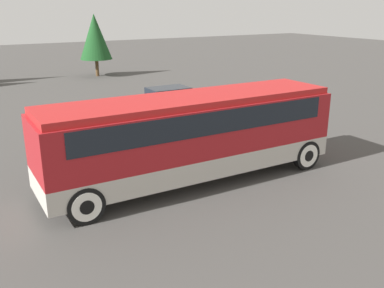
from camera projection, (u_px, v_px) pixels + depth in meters
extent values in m
plane|color=#423F3D|center=(192.00, 181.00, 14.75)|extent=(120.00, 120.00, 0.00)
cube|color=#B7B2A8|center=(192.00, 159.00, 14.50)|extent=(10.14, 2.45, 0.69)
cube|color=maroon|center=(192.00, 126.00, 14.14)|extent=(10.14, 2.45, 1.60)
cube|color=black|center=(192.00, 115.00, 14.02)|extent=(8.93, 2.49, 0.72)
cube|color=#B21E1E|center=(192.00, 99.00, 13.86)|extent=(9.94, 2.26, 0.22)
cube|color=maroon|center=(301.00, 115.00, 16.57)|extent=(0.36, 2.36, 1.83)
cylinder|color=black|center=(306.00, 155.00, 15.68)|extent=(1.08, 0.28, 1.08)
cylinder|color=silver|center=(306.00, 155.00, 15.68)|extent=(0.85, 0.30, 0.85)
cylinder|color=black|center=(306.00, 155.00, 15.68)|extent=(0.41, 0.32, 0.41)
cylinder|color=black|center=(267.00, 139.00, 17.51)|extent=(1.08, 0.28, 1.08)
cylinder|color=silver|center=(267.00, 139.00, 17.51)|extent=(0.85, 0.30, 0.85)
cylinder|color=black|center=(267.00, 139.00, 17.51)|extent=(0.41, 0.32, 0.41)
cylinder|color=black|center=(85.00, 205.00, 11.72)|extent=(1.08, 0.28, 1.08)
cylinder|color=silver|center=(85.00, 205.00, 11.72)|extent=(0.85, 0.30, 0.85)
cylinder|color=black|center=(85.00, 205.00, 11.72)|extent=(0.41, 0.32, 0.41)
cylinder|color=black|center=(64.00, 178.00, 13.56)|extent=(1.08, 0.28, 1.08)
cylinder|color=silver|center=(64.00, 178.00, 13.56)|extent=(0.85, 0.30, 0.85)
cylinder|color=black|center=(64.00, 178.00, 13.56)|extent=(0.41, 0.32, 0.41)
cube|color=#7A6B5B|center=(214.00, 120.00, 20.43)|extent=(4.57, 1.89, 0.60)
cube|color=black|center=(211.00, 109.00, 20.16)|extent=(2.37, 1.70, 0.53)
cylinder|color=black|center=(255.00, 123.00, 20.66)|extent=(0.67, 0.22, 0.67)
cylinder|color=black|center=(255.00, 123.00, 20.66)|extent=(0.25, 0.26, 0.25)
cylinder|color=black|center=(234.00, 116.00, 22.06)|extent=(0.67, 0.22, 0.67)
cylinder|color=black|center=(234.00, 116.00, 22.06)|extent=(0.25, 0.26, 0.25)
cylinder|color=black|center=(190.00, 134.00, 18.92)|extent=(0.67, 0.22, 0.67)
cylinder|color=black|center=(190.00, 134.00, 18.92)|extent=(0.25, 0.26, 0.25)
cylinder|color=black|center=(172.00, 125.00, 20.33)|extent=(0.67, 0.22, 0.67)
cylinder|color=black|center=(172.00, 125.00, 20.33)|extent=(0.25, 0.26, 0.25)
cube|color=navy|center=(171.00, 103.00, 23.93)|extent=(4.25, 1.71, 0.63)
cube|color=black|center=(168.00, 93.00, 23.66)|extent=(2.21, 1.54, 0.56)
cylinder|color=black|center=(204.00, 106.00, 24.16)|extent=(0.67, 0.22, 0.67)
cylinder|color=black|center=(204.00, 106.00, 24.16)|extent=(0.26, 0.26, 0.26)
cylinder|color=black|center=(190.00, 101.00, 25.42)|extent=(0.67, 0.22, 0.67)
cylinder|color=black|center=(190.00, 101.00, 25.42)|extent=(0.26, 0.26, 0.26)
cylinder|color=black|center=(150.00, 113.00, 22.57)|extent=(0.67, 0.22, 0.67)
cylinder|color=black|center=(150.00, 113.00, 22.57)|extent=(0.26, 0.26, 0.26)
cylinder|color=black|center=(139.00, 107.00, 23.83)|extent=(0.67, 0.22, 0.67)
cylinder|color=black|center=(139.00, 107.00, 23.83)|extent=(0.26, 0.26, 0.26)
cylinder|color=brown|center=(97.00, 68.00, 36.33)|extent=(0.28, 0.28, 1.43)
cone|color=#19471E|center=(95.00, 37.00, 35.54)|extent=(2.65, 2.65, 3.70)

